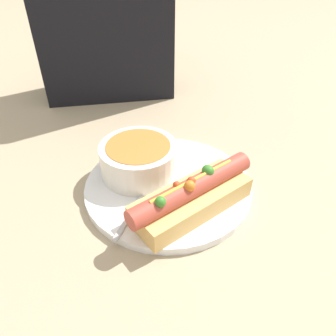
% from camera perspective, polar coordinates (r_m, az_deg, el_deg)
% --- Properties ---
extents(ground_plane, '(4.00, 4.00, 0.00)m').
position_cam_1_polar(ground_plane, '(0.52, -0.00, -3.70)').
color(ground_plane, tan).
extents(dinner_plate, '(0.26, 0.26, 0.01)m').
position_cam_1_polar(dinner_plate, '(0.51, -0.00, -3.17)').
color(dinner_plate, white).
rests_on(dinner_plate, ground_plane).
extents(hot_dog, '(0.19, 0.14, 0.06)m').
position_cam_1_polar(hot_dog, '(0.45, 4.20, -4.89)').
color(hot_dog, '#DBAD60').
rests_on(hot_dog, dinner_plate).
extents(soup_bowl, '(0.12, 0.12, 0.05)m').
position_cam_1_polar(soup_bowl, '(0.52, -5.10, 1.74)').
color(soup_bowl, silver).
rests_on(soup_bowl, dinner_plate).
extents(spoon, '(0.09, 0.15, 0.01)m').
position_cam_1_polar(spoon, '(0.50, -3.41, -2.61)').
color(spoon, '#B7B7BC').
rests_on(spoon, dinner_plate).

